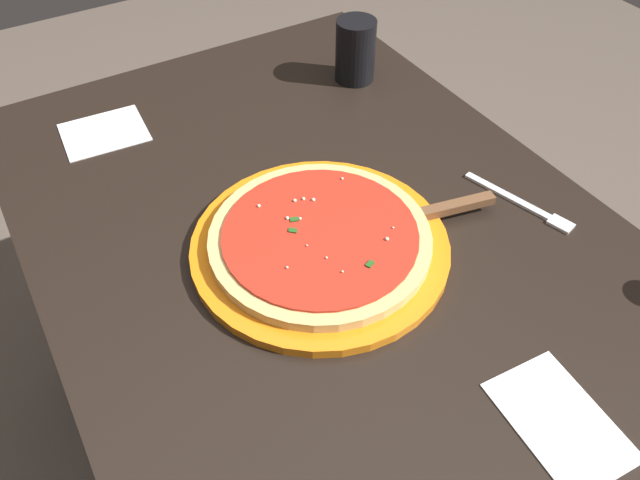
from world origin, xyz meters
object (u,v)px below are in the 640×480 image
Objects in this scene: fork at (524,204)px; serving_plate at (320,246)px; cup_tall_drink at (355,51)px; napkin_folded_right at (560,421)px; pizza_server at (430,213)px; napkin_loose_left at (104,132)px; pizza at (320,238)px.

serving_plate is at bearing -104.39° from fork.
fork is at bearing 2.85° from cup_tall_drink.
serving_plate is at bearing -165.54° from napkin_folded_right.
napkin_loose_left is (-0.48, -0.35, -0.02)m from pizza_server.
serving_plate is 0.48m from napkin_loose_left.
pizza_server is at bearing 167.86° from napkin_folded_right.
serving_plate is 3.12× the size of cup_tall_drink.
serving_plate is 1.17× the size of pizza.
pizza_server is (0.04, 0.17, -0.00)m from pizza.
serving_plate is 0.02m from pizza.
cup_tall_drink is (-0.36, 0.30, 0.05)m from serving_plate.
serving_plate reaches higher than fork.
pizza_server is at bearing 77.72° from serving_plate.
serving_plate is at bearing -39.20° from cup_tall_drink.
fork is at bearing 142.37° from napkin_folded_right.
pizza_server is 0.42m from cup_tall_drink.
fork is at bearing 75.61° from pizza.
pizza is at bearing 167.49° from serving_plate.
pizza_server is at bearing 36.23° from napkin_loose_left.
pizza is (-0.00, 0.00, 0.02)m from serving_plate.
cup_tall_drink is 0.65× the size of fork.
serving_plate is 0.38m from napkin_folded_right.
pizza reaches higher than napkin_folded_right.
napkin_folded_right is 0.86m from napkin_loose_left.
cup_tall_drink reaches higher than pizza_server.
napkin_folded_right is 1.12× the size of napkin_loose_left.
fork is (0.52, 0.50, 0.00)m from napkin_loose_left.
pizza is 0.33m from fork.
serving_plate is 0.17m from pizza_server.
napkin_loose_left is at bearing -143.77° from pizza_server.
cup_tall_drink is at bearing 81.00° from napkin_loose_left.
pizza reaches higher than napkin_loose_left.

